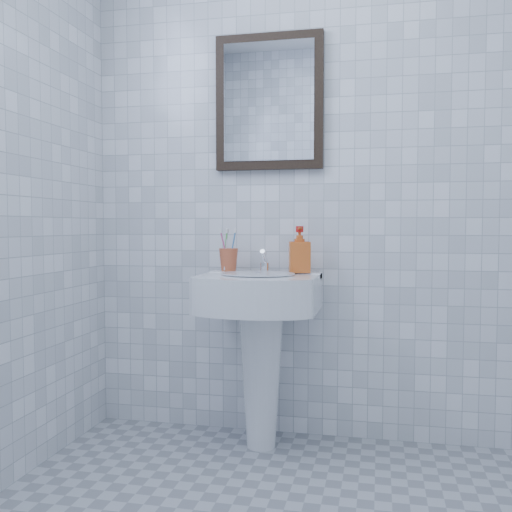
# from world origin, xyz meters

# --- Properties ---
(wall_back) EXTENTS (2.20, 0.02, 2.50)m
(wall_back) POSITION_xyz_m (0.00, 1.20, 1.25)
(wall_back) COLOR white
(wall_back) RESTS_ON ground
(washbasin) EXTENTS (0.51, 0.37, 0.78)m
(washbasin) POSITION_xyz_m (-0.25, 0.98, 0.52)
(washbasin) COLOR white
(washbasin) RESTS_ON ground
(faucet) EXTENTS (0.04, 0.09, 0.10)m
(faucet) POSITION_xyz_m (-0.25, 1.08, 0.81)
(faucet) COLOR white
(faucet) RESTS_ON washbasin
(toothbrush_cup) EXTENTS (0.10, 0.10, 0.10)m
(toothbrush_cup) POSITION_xyz_m (-0.42, 1.08, 0.82)
(toothbrush_cup) COLOR #B95230
(toothbrush_cup) RESTS_ON washbasin
(soap_dispenser) EXTENTS (0.11, 0.11, 0.20)m
(soap_dispenser) POSITION_xyz_m (-0.09, 1.08, 0.87)
(soap_dispenser) COLOR red
(soap_dispenser) RESTS_ON washbasin
(wall_mirror) EXTENTS (0.50, 0.04, 0.62)m
(wall_mirror) POSITION_xyz_m (-0.25, 1.18, 1.55)
(wall_mirror) COLOR black
(wall_mirror) RESTS_ON wall_back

